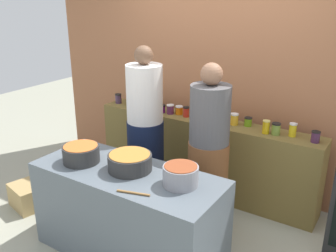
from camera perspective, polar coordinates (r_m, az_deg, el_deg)
ground at (r=3.90m, az=-2.91°, el=-16.20°), size 12.00×12.00×0.00m
storefront_wall at (r=4.47m, az=7.77°, el=9.51°), size 4.80×0.12×3.00m
display_shelf at (r=4.48m, az=5.22°, el=-4.45°), size 2.70×0.36×0.90m
prep_table at (r=3.47m, az=-5.99°, el=-13.04°), size 1.70×0.70×0.83m
preserve_jar_0 at (r=4.94m, az=-7.51°, el=4.14°), size 0.08×0.08×0.12m
preserve_jar_1 at (r=4.84m, az=-5.85°, el=3.88°), size 0.08×0.08×0.13m
preserve_jar_2 at (r=4.75m, az=-3.48°, el=3.52°), size 0.09×0.09×0.11m
preserve_jar_3 at (r=4.60m, az=-2.65°, el=3.14°), size 0.07×0.07×0.13m
preserve_jar_4 at (r=4.52m, az=-0.93°, el=2.64°), size 0.08×0.08×0.10m
preserve_jar_5 at (r=4.48m, az=0.34°, el=2.56°), size 0.09×0.09×0.11m
preserve_jar_6 at (r=4.47m, az=1.69°, el=2.42°), size 0.09×0.09×0.10m
preserve_jar_7 at (r=4.38m, az=2.76°, el=2.17°), size 0.07×0.07×0.12m
preserve_jar_8 at (r=4.26m, az=4.79°, el=1.72°), size 0.07×0.07×0.14m
preserve_jar_9 at (r=4.18m, az=7.74°, el=1.24°), size 0.08×0.08×0.14m
preserve_jar_10 at (r=4.18m, az=9.99°, el=1.03°), size 0.09×0.09×0.13m
preserve_jar_11 at (r=4.17m, az=12.01°, el=0.65°), size 0.08×0.08×0.10m
preserve_jar_12 at (r=3.99m, az=14.59°, el=-0.13°), size 0.08×0.08×0.14m
preserve_jar_13 at (r=3.99m, az=16.00°, el=-0.41°), size 0.09×0.09×0.12m
preserve_jar_14 at (r=3.99m, az=18.33°, el=-0.55°), size 0.08×0.08×0.14m
preserve_jar_15 at (r=3.91m, az=21.40°, el=-1.52°), size 0.09×0.09×0.11m
cooking_pot_left at (r=3.48m, az=-12.99°, el=-4.12°), size 0.33×0.33×0.16m
cooking_pot_center at (r=3.26m, az=-5.75°, el=-5.44°), size 0.38×0.38×0.15m
cooking_pot_right at (r=3.00m, az=1.92°, el=-7.48°), size 0.29×0.29×0.17m
wooden_spoon at (r=2.92m, az=-5.25°, el=-10.03°), size 0.26×0.09×0.02m
cook_with_tongs at (r=4.06m, az=-3.43°, el=-1.66°), size 0.40×0.40×1.78m
cook_in_cap at (r=3.69m, az=6.10°, el=-4.82°), size 0.40×0.40×1.69m
bread_crate at (r=4.55m, az=-20.18°, el=-9.80°), size 0.45×0.42×0.27m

